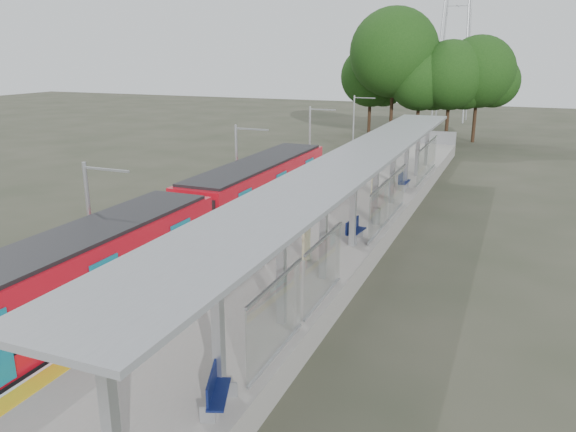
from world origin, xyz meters
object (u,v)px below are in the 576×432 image
object	(u,v)px
info_pillar_near	(306,244)
bench_near	(216,390)
info_pillar_far	(375,181)
bench_mid	(354,229)
litter_bin	(376,216)
train	(189,225)
bench_far	(403,180)

from	to	relation	value
info_pillar_near	bench_near	bearing A→B (deg)	-99.33
info_pillar_far	bench_mid	bearing A→B (deg)	-95.31
info_pillar_far	litter_bin	xyz separation A→B (m)	(1.56, -5.98, -0.43)
info_pillar_near	train	bearing A→B (deg)	168.69
info_pillar_near	bench_far	bearing A→B (deg)	66.95
train	litter_bin	xyz separation A→B (m)	(6.69, 6.60, -0.63)
bench_far	bench_mid	bearing A→B (deg)	-88.34
train	bench_near	world-z (taller)	train
bench_near	litter_bin	xyz separation A→B (m)	(-0.11, 16.35, -0.08)
bench_mid	info_pillar_near	xyz separation A→B (m)	(-1.17, -3.13, 0.16)
bench_near	bench_far	size ratio (longest dim) A/B	0.94
litter_bin	bench_far	bearing A→B (deg)	91.89
bench_mid	bench_near	bearing A→B (deg)	-81.74
bench_near	litter_bin	bearing A→B (deg)	69.36
bench_mid	litter_bin	world-z (taller)	bench_mid
info_pillar_far	litter_bin	distance (m)	6.19
train	litter_bin	size ratio (longest dim) A/B	32.90
bench_far	litter_bin	bearing A→B (deg)	-86.16
bench_mid	bench_far	xyz separation A→B (m)	(0.05, 10.88, 0.02)
bench_far	litter_bin	size ratio (longest dim) A/B	1.83
bench_near	bench_mid	xyz separation A→B (m)	(-0.43, 13.50, 0.02)
bench_near	info_pillar_near	size ratio (longest dim) A/B	0.91
info_pillar_near	info_pillar_far	size ratio (longest dim) A/B	0.80
bench_mid	info_pillar_far	size ratio (longest dim) A/B	0.76
info_pillar_near	info_pillar_far	world-z (taller)	info_pillar_far
bench_far	info_pillar_far	size ratio (longest dim) A/B	0.78
bench_far	info_pillar_far	bearing A→B (deg)	-120.20
bench_mid	bench_far	bearing A→B (deg)	96.18
train	bench_near	distance (m)	11.90
bench_near	info_pillar_far	distance (m)	22.39
bench_near	info_pillar_far	xyz separation A→B (m)	(-1.67, 22.33, 0.35)
bench_mid	info_pillar_far	bearing A→B (deg)	104.45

